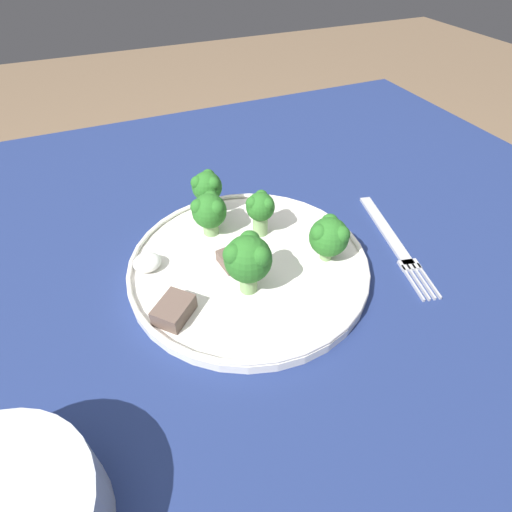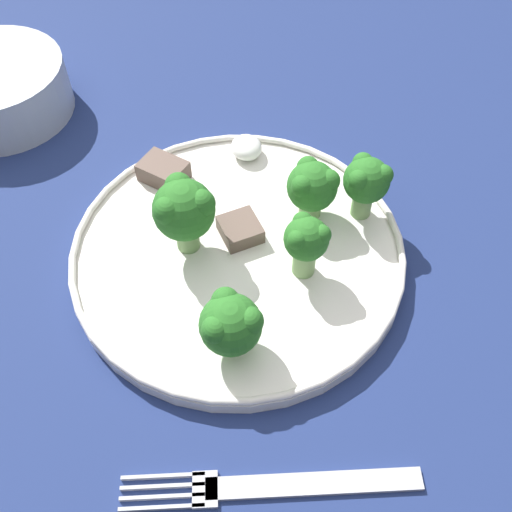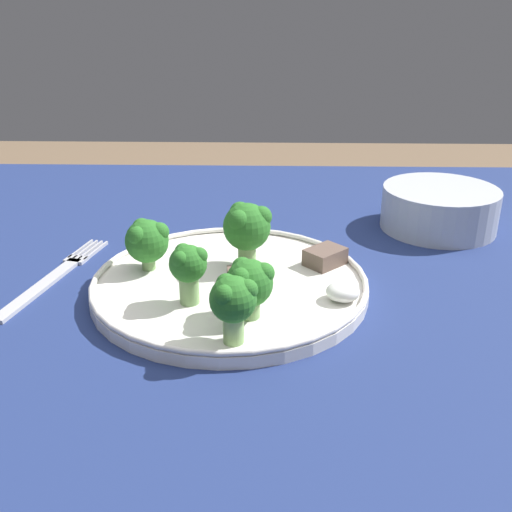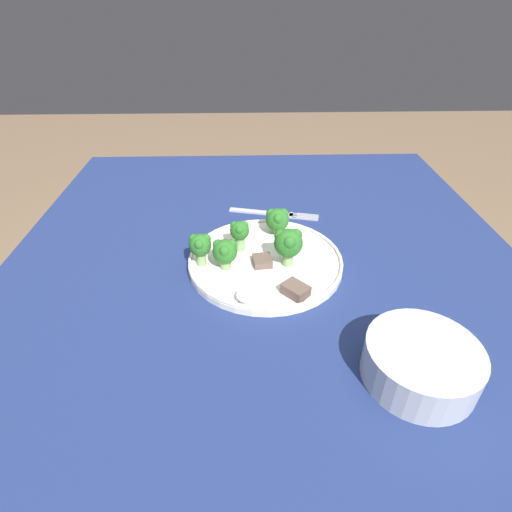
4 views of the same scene
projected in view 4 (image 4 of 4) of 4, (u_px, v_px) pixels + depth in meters
ground_plane at (262, 490)px, 1.15m from camera, size 8.00×8.00×0.00m
table at (266, 321)px, 0.77m from camera, size 1.21×0.99×0.78m
dinner_plate at (267, 261)px, 0.74m from camera, size 0.28×0.28×0.02m
fork at (273, 214)px, 0.90m from camera, size 0.06×0.20×0.00m
cream_bowl at (421, 363)px, 0.52m from camera, size 0.15×0.15×0.05m
broccoli_floret_near_rim_left at (288, 243)px, 0.70m from camera, size 0.05×0.05×0.07m
broccoli_floret_center_left at (277, 219)px, 0.79m from camera, size 0.05×0.05×0.06m
broccoli_floret_back_left at (225, 251)px, 0.70m from camera, size 0.04×0.04×0.06m
broccoli_floret_front_left at (200, 245)px, 0.70m from camera, size 0.04×0.04×0.06m
broccoli_floret_center_back at (240, 232)px, 0.74m from camera, size 0.04×0.04×0.06m
meat_slice_front_slice at (262, 261)px, 0.72m from camera, size 0.04×0.04×0.01m
meat_slice_middle_slice at (296, 290)px, 0.65m from camera, size 0.05×0.05×0.02m
sauce_dollop at (245, 295)px, 0.64m from camera, size 0.03×0.03×0.02m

